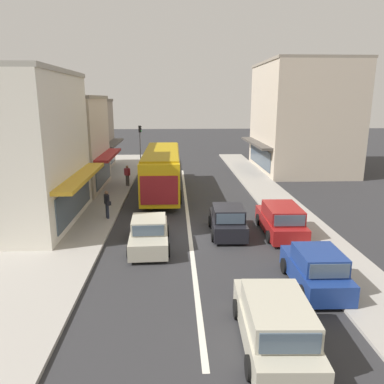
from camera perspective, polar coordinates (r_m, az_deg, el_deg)
The scene contains 16 objects.
ground_plane at distance 19.43m, azimuth -0.31°, elevation -6.66°, with size 140.00×140.00×0.00m, color #2D2D30.
lane_centre_line at distance 23.21m, azimuth -0.73°, elevation -3.16°, with size 0.20×28.00×0.01m, color silver.
sidewalk_left at distance 25.81m, azimuth -16.16°, elevation -1.79°, with size 5.20×44.00×0.14m, color #A39E96.
kerb_right at distance 26.04m, azimuth 12.88°, elevation -1.47°, with size 2.80×44.00×0.12m, color #A39E96.
shopfront_mid_block at distance 30.24m, azimuth -21.01°, elevation 6.81°, with size 8.96×7.01×7.09m.
shopfront_far_end at distance 37.61m, azimuth -17.38°, elevation 8.16°, with size 7.23×8.11×6.85m.
building_right_far at distance 37.94m, azimuth 16.41°, elevation 10.84°, with size 8.90×10.54×10.23m.
city_bus at distance 27.57m, azimuth -4.60°, elevation 3.58°, with size 2.77×10.86×3.23m.
wagon_behind_bus_near at distance 11.35m, azimuth 12.47°, elevation -18.98°, with size 2.08×4.57×1.58m.
hatchback_adjacent_lane_trail at distance 19.49m, azimuth 5.46°, elevation -4.44°, with size 1.90×3.75×1.54m.
sedan_behind_bus_mid at distance 17.91m, azimuth -6.54°, elevation -6.32°, with size 2.01×4.26×1.47m.
parked_hatchback_kerb_front at distance 14.90m, azimuth 18.35°, elevation -11.14°, with size 1.86×3.72×1.54m.
parked_wagon_kerb_second at distance 19.97m, azimuth 13.39°, elevation -4.20°, with size 2.03×4.55×1.58m.
traffic_light_downstreet at distance 39.25m, azimuth -7.91°, elevation 8.05°, with size 0.33×0.24×4.20m.
pedestrian_with_handbag_near at distance 22.02m, azimuth -12.83°, elevation -1.59°, with size 0.46×0.63×1.63m.
pedestrian_browsing_midblock at distance 30.00m, azimuth -9.84°, elevation 2.69°, with size 0.51×0.37×1.63m.
Camera 1 is at (-0.75, -18.16, 6.87)m, focal length 35.00 mm.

